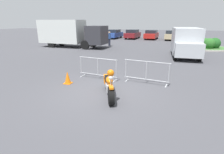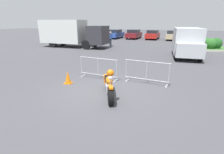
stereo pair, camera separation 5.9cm
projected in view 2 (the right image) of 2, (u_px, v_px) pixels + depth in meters
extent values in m
plane|color=#424247|center=(103.00, 92.00, 7.24)|extent=(120.00, 120.00, 0.00)
cylinder|color=black|center=(111.00, 96.00, 6.05)|extent=(0.42, 0.66, 0.64)
cylinder|color=black|center=(107.00, 81.00, 7.53)|extent=(0.42, 0.66, 0.64)
cube|color=silver|center=(109.00, 86.00, 6.75)|extent=(0.56, 0.87, 0.28)
ellipsoid|color=orange|center=(109.00, 80.00, 6.50)|extent=(0.46, 0.62, 0.26)
cube|color=black|center=(108.00, 78.00, 6.85)|extent=(0.47, 0.59, 0.12)
cube|color=orange|center=(108.00, 79.00, 7.22)|extent=(0.44, 0.46, 0.32)
cube|color=orange|center=(111.00, 87.00, 5.94)|extent=(0.29, 0.43, 0.06)
cylinder|color=silver|center=(110.00, 82.00, 6.00)|extent=(0.05, 0.05, 0.45)
sphere|color=silver|center=(111.00, 78.00, 5.90)|extent=(0.16, 0.16, 0.16)
sphere|color=orange|center=(110.00, 73.00, 5.90)|extent=(0.24, 0.24, 0.24)
cylinder|color=#9EA0A5|center=(98.00, 58.00, 8.63)|extent=(2.11, 0.33, 0.04)
cylinder|color=#9EA0A5|center=(98.00, 75.00, 8.89)|extent=(2.11, 0.33, 0.04)
cylinder|color=#9EA0A5|center=(81.00, 65.00, 9.17)|extent=(0.05, 0.05, 0.85)
cylinder|color=#9EA0A5|center=(98.00, 67.00, 8.76)|extent=(0.05, 0.05, 0.85)
cylinder|color=#9EA0A5|center=(116.00, 69.00, 8.34)|extent=(0.05, 0.05, 0.85)
cube|color=#9EA0A5|center=(83.00, 76.00, 9.33)|extent=(0.12, 0.44, 0.03)
cube|color=#9EA0A5|center=(115.00, 81.00, 8.55)|extent=(0.12, 0.44, 0.03)
cylinder|color=#9EA0A5|center=(147.00, 62.00, 7.93)|extent=(2.11, 0.33, 0.04)
cylinder|color=#9EA0A5|center=(146.00, 79.00, 8.18)|extent=(2.11, 0.33, 0.04)
cylinder|color=#9EA0A5|center=(126.00, 68.00, 8.47)|extent=(0.05, 0.05, 0.85)
cylinder|color=#9EA0A5|center=(147.00, 71.00, 8.06)|extent=(0.05, 0.05, 0.85)
cylinder|color=#9EA0A5|center=(169.00, 73.00, 7.64)|extent=(0.05, 0.05, 0.85)
cube|color=#9EA0A5|center=(127.00, 80.00, 8.63)|extent=(0.12, 0.44, 0.03)
cube|color=#9EA0A5|center=(166.00, 86.00, 7.85)|extent=(0.12, 0.44, 0.03)
cube|color=silver|center=(63.00, 31.00, 19.87)|extent=(5.10, 2.52, 2.50)
cube|color=#2D2D33|center=(98.00, 35.00, 18.55)|extent=(1.89, 2.26, 1.90)
cylinder|color=black|center=(94.00, 43.00, 20.00)|extent=(0.97, 0.32, 0.96)
cylinder|color=black|center=(86.00, 45.00, 18.28)|extent=(0.97, 0.32, 0.96)
cylinder|color=black|center=(63.00, 41.00, 21.40)|extent=(0.97, 0.32, 0.96)
cylinder|color=black|center=(53.00, 43.00, 19.67)|extent=(0.97, 0.32, 0.96)
cube|color=#B2B7BC|center=(186.00, 40.00, 14.51)|extent=(2.14, 4.17, 2.00)
cube|color=#B2B7BC|center=(190.00, 50.00, 12.36)|extent=(1.93, 0.97, 1.00)
cylinder|color=black|center=(201.00, 57.00, 12.66)|extent=(0.27, 0.73, 0.72)
cylinder|color=black|center=(176.00, 56.00, 13.09)|extent=(0.27, 0.73, 0.72)
cylinder|color=black|center=(193.00, 50.00, 15.69)|extent=(0.27, 0.73, 0.72)
cylinder|color=black|center=(174.00, 49.00, 16.12)|extent=(0.27, 0.73, 0.72)
cube|color=#236B38|center=(100.00, 34.00, 31.67)|extent=(2.20, 4.65, 0.73)
cube|color=#1E232B|center=(99.00, 31.00, 31.34)|extent=(1.87, 2.44, 0.52)
cylinder|color=black|center=(99.00, 35.00, 33.32)|extent=(0.29, 0.69, 0.67)
cylinder|color=black|center=(107.00, 35.00, 32.75)|extent=(0.29, 0.69, 0.67)
cylinder|color=black|center=(92.00, 36.00, 30.77)|extent=(0.29, 0.69, 0.67)
cylinder|color=black|center=(100.00, 37.00, 30.21)|extent=(0.29, 0.69, 0.67)
cube|color=#284799|center=(116.00, 35.00, 30.34)|extent=(2.17, 4.57, 0.72)
cube|color=#1E232B|center=(115.00, 31.00, 30.02)|extent=(1.84, 2.40, 0.52)
cylinder|color=black|center=(114.00, 36.00, 31.96)|extent=(0.28, 0.68, 0.66)
cylinder|color=black|center=(122.00, 36.00, 31.41)|extent=(0.28, 0.68, 0.66)
cylinder|color=black|center=(108.00, 37.00, 29.46)|extent=(0.28, 0.68, 0.66)
cylinder|color=black|center=(117.00, 37.00, 28.90)|extent=(0.28, 0.68, 0.66)
cube|color=maroon|center=(134.00, 35.00, 29.80)|extent=(2.20, 4.63, 0.73)
cube|color=#1E232B|center=(134.00, 31.00, 29.47)|extent=(1.87, 2.43, 0.52)
cylinder|color=black|center=(132.00, 36.00, 31.44)|extent=(0.28, 0.69, 0.67)
cylinder|color=black|center=(140.00, 36.00, 30.88)|extent=(0.28, 0.69, 0.67)
cylinder|color=black|center=(127.00, 37.00, 28.91)|extent=(0.28, 0.69, 0.67)
cylinder|color=black|center=(136.00, 37.00, 28.35)|extent=(0.28, 0.69, 0.67)
cube|color=#B21E19|center=(153.00, 35.00, 28.85)|extent=(2.14, 4.52, 0.71)
cube|color=#1E232B|center=(153.00, 32.00, 28.53)|extent=(1.82, 2.37, 0.51)
cylinder|color=black|center=(150.00, 36.00, 30.45)|extent=(0.28, 0.67, 0.65)
cylinder|color=black|center=(159.00, 37.00, 29.90)|extent=(0.28, 0.67, 0.65)
cylinder|color=black|center=(146.00, 38.00, 27.97)|extent=(0.28, 0.67, 0.65)
cylinder|color=black|center=(156.00, 38.00, 27.43)|extent=(0.28, 0.67, 0.65)
cube|color=tan|center=(173.00, 36.00, 27.65)|extent=(2.14, 4.52, 0.71)
cube|color=#1E232B|center=(173.00, 32.00, 27.33)|extent=(1.82, 2.37, 0.51)
cylinder|color=black|center=(169.00, 37.00, 29.25)|extent=(0.28, 0.67, 0.65)
cylinder|color=black|center=(178.00, 37.00, 28.71)|extent=(0.28, 0.67, 0.65)
cylinder|color=black|center=(167.00, 38.00, 26.78)|extent=(0.28, 0.67, 0.65)
cylinder|color=black|center=(177.00, 39.00, 26.23)|extent=(0.28, 0.67, 0.65)
cube|color=yellow|center=(194.00, 36.00, 27.22)|extent=(2.18, 4.60, 0.73)
cube|color=#1E232B|center=(195.00, 32.00, 26.90)|extent=(1.85, 2.41, 0.52)
cylinder|color=black|center=(189.00, 37.00, 28.85)|extent=(0.28, 0.68, 0.66)
cylinder|color=black|center=(199.00, 38.00, 28.29)|extent=(0.28, 0.68, 0.66)
cylinder|color=black|center=(189.00, 39.00, 26.34)|extent=(0.28, 0.68, 0.66)
cylinder|color=black|center=(200.00, 39.00, 25.78)|extent=(0.28, 0.68, 0.66)
cylinder|color=#262838|center=(110.00, 43.00, 20.70)|extent=(0.29, 0.29, 0.85)
cylinder|color=#2D4C8C|center=(110.00, 36.00, 20.47)|extent=(0.40, 0.40, 0.62)
sphere|color=tan|center=(110.00, 33.00, 20.35)|extent=(0.22, 0.22, 0.22)
cylinder|color=#ADA89E|center=(207.00, 48.00, 18.84)|extent=(4.44, 4.44, 0.14)
cylinder|color=#38662D|center=(208.00, 47.00, 18.81)|extent=(4.08, 4.08, 0.02)
sphere|color=#286023|center=(206.00, 43.00, 18.58)|extent=(1.07, 1.07, 1.07)
sphere|color=#286023|center=(211.00, 44.00, 17.91)|extent=(1.12, 1.12, 1.12)
sphere|color=#1E511E|center=(216.00, 43.00, 18.08)|extent=(1.15, 1.15, 1.15)
sphere|color=#1E511E|center=(204.00, 44.00, 19.11)|extent=(0.80, 0.80, 0.80)
cube|color=orange|center=(68.00, 83.00, 8.26)|extent=(0.34, 0.34, 0.03)
cone|color=orange|center=(68.00, 77.00, 8.17)|extent=(0.28, 0.28, 0.56)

